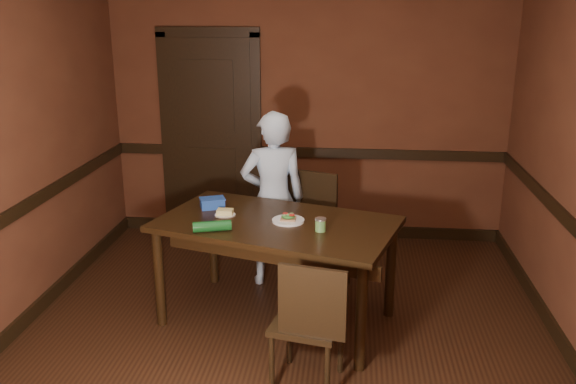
% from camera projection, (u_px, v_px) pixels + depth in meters
% --- Properties ---
extents(floor, '(4.00, 4.50, 0.01)m').
position_uv_depth(floor, '(283.00, 344.00, 4.41)').
color(floor, black).
rests_on(floor, ground).
extents(wall_back, '(4.00, 0.02, 2.70)m').
position_uv_depth(wall_back, '(308.00, 109.00, 6.16)').
color(wall_back, '#542A19').
rests_on(wall_back, ground).
extents(wall_front, '(4.00, 0.02, 2.70)m').
position_uv_depth(wall_front, '(200.00, 345.00, 1.88)').
color(wall_front, '#542A19').
rests_on(wall_front, ground).
extents(dado_back, '(4.00, 0.03, 0.10)m').
position_uv_depth(dado_back, '(307.00, 152.00, 6.27)').
color(dado_back, black).
rests_on(dado_back, ground).
extents(dado_left, '(0.03, 4.50, 0.10)m').
position_uv_depth(dado_left, '(7.00, 218.00, 4.35)').
color(dado_left, black).
rests_on(dado_left, ground).
extents(baseboard_back, '(4.00, 0.03, 0.12)m').
position_uv_depth(baseboard_back, '(306.00, 229.00, 6.52)').
color(baseboard_back, black).
rests_on(baseboard_back, ground).
extents(baseboard_left, '(0.03, 4.50, 0.12)m').
position_uv_depth(baseboard_left, '(22.00, 323.00, 4.60)').
color(baseboard_left, black).
rests_on(baseboard_left, ground).
extents(baseboard_right, '(0.03, 4.50, 0.12)m').
position_uv_depth(baseboard_right, '(569.00, 353.00, 4.20)').
color(baseboard_right, black).
rests_on(baseboard_right, ground).
extents(door, '(1.05, 0.07, 2.20)m').
position_uv_depth(door, '(211.00, 133.00, 6.30)').
color(door, black).
rests_on(door, ground).
extents(dining_table, '(1.94, 1.44, 0.81)m').
position_uv_depth(dining_table, '(277.00, 271.00, 4.65)').
color(dining_table, black).
rests_on(dining_table, floor).
extents(chair_far, '(0.59, 0.59, 0.99)m').
position_uv_depth(chair_far, '(319.00, 234.00, 5.16)').
color(chair_far, black).
rests_on(chair_far, floor).
extents(chair_near, '(0.50, 0.50, 0.90)m').
position_uv_depth(chair_near, '(308.00, 320.00, 3.84)').
color(chair_near, black).
rests_on(chair_near, floor).
extents(person, '(0.63, 0.49, 1.53)m').
position_uv_depth(person, '(273.00, 199.00, 5.21)').
color(person, silver).
rests_on(person, floor).
extents(sandwich_plate, '(0.24, 0.24, 0.06)m').
position_uv_depth(sandwich_plate, '(288.00, 219.00, 4.52)').
color(sandwich_plate, white).
rests_on(sandwich_plate, dining_table).
extents(sauce_jar, '(0.08, 0.08, 0.10)m').
position_uv_depth(sauce_jar, '(321.00, 225.00, 4.33)').
color(sauce_jar, '#568A43').
rests_on(sauce_jar, dining_table).
extents(cheese_saucer, '(0.16, 0.16, 0.05)m').
position_uv_depth(cheese_saucer, '(225.00, 213.00, 4.65)').
color(cheese_saucer, white).
rests_on(cheese_saucer, dining_table).
extents(food_tub, '(0.23, 0.20, 0.08)m').
position_uv_depth(food_tub, '(212.00, 203.00, 4.82)').
color(food_tub, '#264FB3').
rests_on(food_tub, dining_table).
extents(wrapped_veg, '(0.28, 0.15, 0.08)m').
position_uv_depth(wrapped_veg, '(212.00, 226.00, 4.32)').
color(wrapped_veg, '#114919').
rests_on(wrapped_veg, dining_table).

